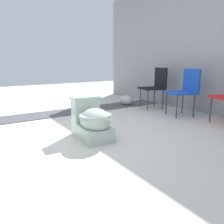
# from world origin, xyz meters

# --- Properties ---
(ground_plane) EXTENTS (14.00, 14.00, 0.00)m
(ground_plane) POSITION_xyz_m (0.00, 0.00, 0.00)
(ground_plane) COLOR beige
(gravel_strip) EXTENTS (0.56, 8.00, 0.01)m
(gravel_strip) POSITION_xyz_m (-1.38, 0.50, 0.01)
(gravel_strip) COLOR #4C4C51
(gravel_strip) RESTS_ON ground
(toilet) EXTENTS (0.66, 0.42, 0.52)m
(toilet) POSITION_xyz_m (0.18, 0.17, 0.22)
(toilet) COLOR #B2C6B7
(toilet) RESTS_ON ground
(folding_chair_left) EXTENTS (0.54, 0.54, 0.83)m
(folding_chair_left) POSITION_xyz_m (-0.75, 2.16, 0.51)
(folding_chair_left) COLOR black
(folding_chair_left) RESTS_ON ground
(folding_chair_middle) EXTENTS (0.55, 0.55, 0.83)m
(folding_chair_middle) POSITION_xyz_m (0.02, 2.13, 0.51)
(folding_chair_middle) COLOR #1947B2
(folding_chair_middle) RESTS_ON ground
(boulder_near) EXTENTS (0.48, 0.46, 0.26)m
(boulder_near) POSITION_xyz_m (-1.39, 0.88, 0.13)
(boulder_near) COLOR #ADA899
(boulder_near) RESTS_ON ground
(boulder_far) EXTENTS (0.39, 0.39, 0.22)m
(boulder_far) POSITION_xyz_m (-1.33, 1.84, 0.11)
(boulder_far) COLOR #B7B2AD
(boulder_far) RESTS_ON ground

